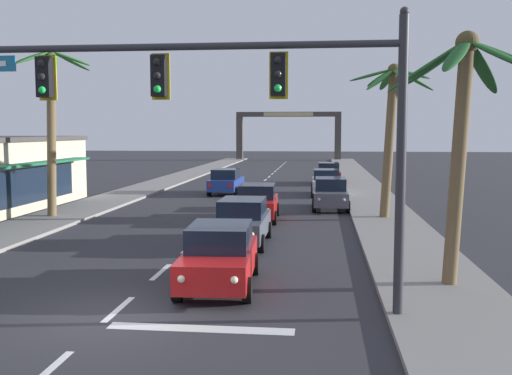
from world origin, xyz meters
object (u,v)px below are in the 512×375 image
object	(u,v)px
sedan_parked_far_kerb	(330,193)
palm_right_second	(391,114)
sedan_parked_mid_kerb	(328,173)
traffic_signal_mast	(232,98)
palm_right_nearest	(463,112)
sedan_parked_nearest_kerb	(326,182)
sedan_lead_at_stop_bar	(219,256)
sedan_fifth_in_queue	(257,202)
palm_left_second	(51,105)
sedan_oncoming_far	(226,181)
town_gateway_arch	(288,129)
sedan_third_in_queue	(242,221)

from	to	relation	value
sedan_parked_far_kerb	palm_right_second	distance (m)	6.09
sedan_parked_mid_kerb	palm_right_second	world-z (taller)	palm_right_second
traffic_signal_mast	palm_right_nearest	bearing A→B (deg)	26.46
sedan_parked_mid_kerb	sedan_parked_nearest_kerb	bearing A→B (deg)	-91.80
sedan_parked_far_kerb	palm_right_nearest	distance (m)	16.63
sedan_lead_at_stop_bar	sedan_parked_far_kerb	bearing A→B (deg)	78.89
sedan_fifth_in_queue	palm_right_nearest	distance (m)	13.87
sedan_lead_at_stop_bar	palm_left_second	world-z (taller)	palm_left_second
sedan_lead_at_stop_bar	sedan_oncoming_far	distance (m)	23.60
sedan_oncoming_far	sedan_parked_nearest_kerb	world-z (taller)	same
town_gateway_arch	sedan_oncoming_far	bearing A→B (deg)	-91.88
traffic_signal_mast	palm_right_second	bearing A→B (deg)	70.93
sedan_third_in_queue	sedan_lead_at_stop_bar	bearing A→B (deg)	-88.18
traffic_signal_mast	sedan_third_in_queue	bearing A→B (deg)	96.09
sedan_lead_at_stop_bar	palm_left_second	xyz separation A→B (m)	(-9.97, 11.43, 4.53)
sedan_lead_at_stop_bar	traffic_signal_mast	bearing A→B (deg)	-73.13
palm_right_nearest	sedan_parked_mid_kerb	bearing A→B (deg)	95.52
sedan_fifth_in_queue	palm_left_second	world-z (taller)	palm_left_second
traffic_signal_mast	sedan_third_in_queue	size ratio (longest dim) A/B	2.48
palm_right_nearest	town_gateway_arch	bearing A→B (deg)	96.80
sedan_parked_mid_kerb	palm_left_second	xyz separation A→B (m)	(-13.27, -20.37, 4.53)
sedan_parked_nearest_kerb	sedan_parked_mid_kerb	bearing A→B (deg)	88.20
sedan_parked_far_kerb	sedan_oncoming_far	bearing A→B (deg)	134.31
sedan_fifth_in_queue	sedan_parked_far_kerb	world-z (taller)	same
sedan_parked_far_kerb	sedan_fifth_in_queue	bearing A→B (deg)	-129.06
sedan_oncoming_far	town_gateway_arch	xyz separation A→B (m)	(1.55, 47.14, 3.65)
sedan_lead_at_stop_bar	sedan_parked_far_kerb	xyz separation A→B (m)	(3.21, 16.38, 0.00)
traffic_signal_mast	sedan_fifth_in_queue	xyz separation A→B (m)	(-0.97, 14.38, -4.07)
sedan_parked_nearest_kerb	palm_right_second	bearing A→B (deg)	-74.81
traffic_signal_mast	sedan_fifth_in_queue	bearing A→B (deg)	93.86
sedan_parked_far_kerb	palm_left_second	xyz separation A→B (m)	(-13.18, -4.94, 4.53)
palm_right_second	traffic_signal_mast	bearing A→B (deg)	-109.07
palm_right_second	town_gateway_arch	distance (m)	58.20
town_gateway_arch	sedan_third_in_queue	bearing A→B (deg)	-88.37
traffic_signal_mast	sedan_parked_mid_kerb	size ratio (longest dim) A/B	2.47
palm_right_nearest	town_gateway_arch	world-z (taller)	town_gateway_arch
sedan_third_in_queue	sedan_parked_far_kerb	size ratio (longest dim) A/B	1.00
sedan_fifth_in_queue	sedan_parked_far_kerb	size ratio (longest dim) A/B	1.01
sedan_fifth_in_queue	town_gateway_arch	size ratio (longest dim) A/B	0.30
palm_left_second	palm_right_second	world-z (taller)	palm_left_second
traffic_signal_mast	palm_right_nearest	world-z (taller)	traffic_signal_mast
palm_left_second	palm_right_nearest	bearing A→B (deg)	-33.87
sedan_parked_nearest_kerb	palm_right_second	xyz separation A→B (m)	(2.89, -10.64, 4.14)
sedan_parked_nearest_kerb	sedan_lead_at_stop_bar	bearing A→B (deg)	-97.38
sedan_fifth_in_queue	palm_left_second	size ratio (longest dim) A/B	0.55
sedan_fifth_in_queue	sedan_oncoming_far	size ratio (longest dim) A/B	1.00
sedan_parked_far_kerb	palm_right_nearest	xyz separation A→B (m)	(3.11, -15.88, 3.83)
palm_right_nearest	sedan_oncoming_far	bearing A→B (deg)	113.43
sedan_parked_nearest_kerb	sedan_oncoming_far	bearing A→B (deg)	-178.84
sedan_parked_mid_kerb	sedan_parked_far_kerb	size ratio (longest dim) A/B	1.00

